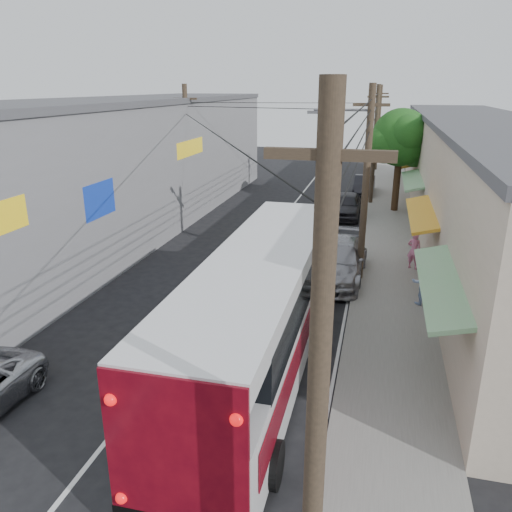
{
  "coord_description": "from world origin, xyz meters",
  "views": [
    {
      "loc": [
        5.74,
        -7.36,
        7.89
      ],
      "look_at": [
        1.59,
        9.23,
        2.04
      ],
      "focal_mm": 35.0,
      "sensor_mm": 36.0,
      "label": 1
    }
  ],
  "objects_px": {
    "parked_car_far": "(364,185)",
    "pedestrian_far": "(423,283)",
    "parked_suv": "(337,260)",
    "pedestrian_near": "(414,250)",
    "parked_car_mid": "(346,205)",
    "coach_bus": "(262,310)"
  },
  "relations": [
    {
      "from": "pedestrian_near",
      "to": "pedestrian_far",
      "type": "bearing_deg",
      "value": 116.27
    },
    {
      "from": "pedestrian_near",
      "to": "pedestrian_far",
      "type": "xyz_separation_m",
      "value": [
        0.14,
        -3.93,
        0.0
      ]
    },
    {
      "from": "pedestrian_near",
      "to": "parked_car_mid",
      "type": "bearing_deg",
      "value": -43.82
    },
    {
      "from": "parked_suv",
      "to": "coach_bus",
      "type": "bearing_deg",
      "value": -98.7
    },
    {
      "from": "parked_suv",
      "to": "pedestrian_far",
      "type": "xyz_separation_m",
      "value": [
        3.36,
        -2.2,
        0.15
      ]
    },
    {
      "from": "coach_bus",
      "to": "parked_suv",
      "type": "xyz_separation_m",
      "value": [
        1.46,
        7.8,
        -1.05
      ]
    },
    {
      "from": "pedestrian_far",
      "to": "parked_suv",
      "type": "bearing_deg",
      "value": -40.5
    },
    {
      "from": "parked_car_mid",
      "to": "parked_car_far",
      "type": "relative_size",
      "value": 1.07
    },
    {
      "from": "parked_suv",
      "to": "parked_car_far",
      "type": "relative_size",
      "value": 1.34
    },
    {
      "from": "pedestrian_far",
      "to": "parked_car_far",
      "type": "bearing_deg",
      "value": -88.99
    },
    {
      "from": "parked_car_mid",
      "to": "parked_car_far",
      "type": "distance_m",
      "value": 7.55
    },
    {
      "from": "parked_car_far",
      "to": "pedestrian_far",
      "type": "bearing_deg",
      "value": -80.67
    },
    {
      "from": "coach_bus",
      "to": "parked_car_far",
      "type": "distance_m",
      "value": 26.21
    },
    {
      "from": "coach_bus",
      "to": "pedestrian_far",
      "type": "distance_m",
      "value": 7.44
    },
    {
      "from": "parked_car_far",
      "to": "pedestrian_far",
      "type": "xyz_separation_m",
      "value": [
        3.0,
        -20.52,
        0.28
      ]
    },
    {
      "from": "parked_suv",
      "to": "pedestrian_near",
      "type": "relative_size",
      "value": 3.33
    },
    {
      "from": "pedestrian_near",
      "to": "pedestrian_far",
      "type": "height_order",
      "value": "pedestrian_far"
    },
    {
      "from": "coach_bus",
      "to": "pedestrian_far",
      "type": "xyz_separation_m",
      "value": [
        4.82,
        5.6,
        -0.9
      ]
    },
    {
      "from": "parked_suv",
      "to": "parked_car_mid",
      "type": "relative_size",
      "value": 1.25
    },
    {
      "from": "pedestrian_near",
      "to": "parked_suv",
      "type": "bearing_deg",
      "value": 52.48
    },
    {
      "from": "parked_car_far",
      "to": "pedestrian_near",
      "type": "bearing_deg",
      "value": -79.21
    },
    {
      "from": "parked_car_mid",
      "to": "parked_car_far",
      "type": "xyz_separation_m",
      "value": [
        0.8,
        7.5,
        -0.07
      ]
    }
  ]
}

